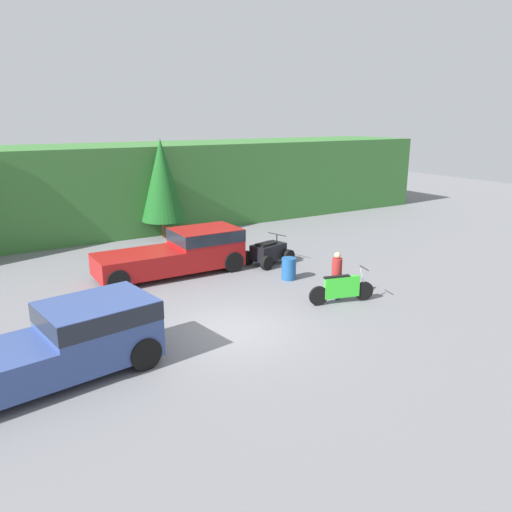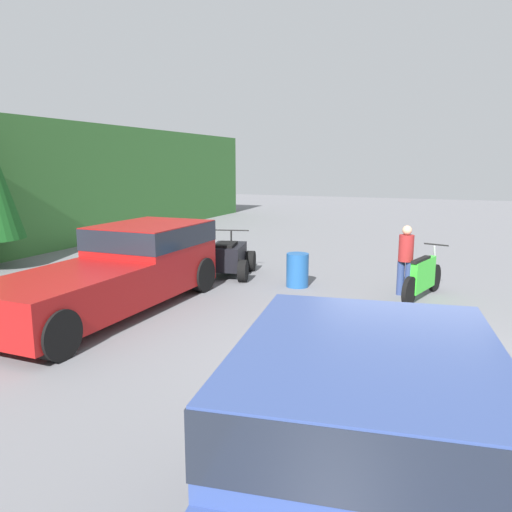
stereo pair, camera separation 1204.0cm
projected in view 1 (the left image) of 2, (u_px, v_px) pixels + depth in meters
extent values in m
plane|color=slate|center=(231.00, 331.00, 15.13)|extent=(80.00, 80.00, 0.00)
cube|color=#387033|center=(90.00, 190.00, 27.59)|extent=(44.00, 6.00, 4.76)
cylinder|color=brown|center=(164.00, 229.00, 26.72)|extent=(0.31, 0.31, 0.94)
cone|color=#19561E|center=(162.00, 180.00, 26.02)|extent=(2.29, 2.29, 4.28)
cube|color=maroon|center=(206.00, 246.00, 21.04)|extent=(2.70, 2.09, 1.52)
cube|color=#1E232D|center=(206.00, 235.00, 20.91)|extent=(2.72, 2.11, 0.49)
cube|color=maroon|center=(138.00, 264.00, 19.64)|extent=(3.30, 2.10, 0.86)
cylinder|color=black|center=(213.00, 252.00, 22.36)|extent=(0.87, 0.29, 0.86)
cylinder|color=black|center=(233.00, 262.00, 20.80)|extent=(0.87, 0.29, 0.86)
cylinder|color=black|center=(104.00, 268.00, 19.95)|extent=(0.87, 0.29, 0.86)
cylinder|color=black|center=(118.00, 281.00, 18.39)|extent=(0.87, 0.29, 0.86)
cube|color=#334784|center=(98.00, 329.00, 12.81)|extent=(2.94, 2.43, 1.52)
cube|color=#1E232D|center=(97.00, 311.00, 12.68)|extent=(2.96, 2.45, 0.49)
cylinder|color=black|center=(113.00, 330.00, 14.14)|extent=(0.89, 0.40, 0.86)
cylinder|color=black|center=(145.00, 353.00, 12.75)|extent=(0.89, 0.40, 0.86)
cylinder|color=black|center=(364.00, 291.00, 17.56)|extent=(0.69, 0.28, 0.69)
cylinder|color=black|center=(319.00, 296.00, 17.09)|extent=(0.69, 0.28, 0.69)
cube|color=green|center=(342.00, 287.00, 17.26)|extent=(1.28, 0.49, 0.74)
cylinder|color=#B7B7BC|center=(363.00, 280.00, 17.43)|extent=(0.31, 0.13, 0.83)
cylinder|color=black|center=(364.00, 268.00, 17.32)|extent=(0.19, 0.59, 0.04)
cube|color=black|center=(337.00, 277.00, 17.09)|extent=(0.95, 0.38, 0.06)
cylinder|color=black|center=(270.00, 252.00, 22.83)|extent=(0.64, 0.36, 0.61)
cylinder|color=black|center=(289.00, 256.00, 22.07)|extent=(0.64, 0.36, 0.61)
cylinder|color=black|center=(248.00, 258.00, 21.84)|extent=(0.64, 0.36, 0.61)
cylinder|color=black|center=(267.00, 263.00, 21.09)|extent=(0.64, 0.36, 0.61)
cube|color=black|center=(268.00, 251.00, 21.89)|extent=(1.66, 1.21, 0.66)
cylinder|color=black|center=(277.00, 238.00, 22.13)|extent=(0.06, 0.06, 0.35)
cylinder|color=black|center=(277.00, 234.00, 22.09)|extent=(0.29, 1.03, 0.04)
cube|color=black|center=(266.00, 244.00, 21.68)|extent=(0.96, 0.69, 0.08)
cylinder|color=navy|center=(335.00, 286.00, 17.80)|extent=(0.21, 0.21, 0.85)
cylinder|color=navy|center=(337.00, 288.00, 17.63)|extent=(0.21, 0.21, 0.85)
cylinder|color=maroon|center=(337.00, 267.00, 17.51)|extent=(0.41, 0.41, 0.64)
sphere|color=tan|center=(338.00, 255.00, 17.40)|extent=(0.27, 0.27, 0.23)
cylinder|color=#1E5193|center=(289.00, 269.00, 19.83)|extent=(0.58, 0.58, 0.88)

